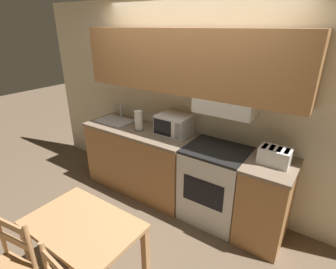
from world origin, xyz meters
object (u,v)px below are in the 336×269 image
object	(u,v)px
stove_range	(214,184)
dining_table	(84,235)
toaster	(275,156)
sink_basin	(115,121)
paper_towel_roll	(139,121)
microwave	(174,124)

from	to	relation	value
stove_range	dining_table	xyz separation A→B (m)	(-0.49, -1.50, 0.13)
dining_table	toaster	bearing A→B (deg)	54.08
stove_range	sink_basin	size ratio (longest dim) A/B	1.85
paper_towel_roll	dining_table	xyz separation A→B (m)	(0.62, -1.45, -0.46)
microwave	sink_basin	distance (m)	0.97
microwave	sink_basin	bearing A→B (deg)	-173.27
stove_range	toaster	size ratio (longest dim) A/B	3.01
stove_range	dining_table	size ratio (longest dim) A/B	0.99
microwave	sink_basin	size ratio (longest dim) A/B	0.83
stove_range	sink_basin	xyz separation A→B (m)	(-1.60, -0.00, 0.48)
stove_range	toaster	bearing A→B (deg)	2.08
paper_towel_roll	toaster	bearing A→B (deg)	2.25
sink_basin	paper_towel_roll	size ratio (longest dim) A/B	1.94
stove_range	dining_table	world-z (taller)	stove_range
stove_range	sink_basin	world-z (taller)	sink_basin
microwave	stove_range	bearing A→B (deg)	-9.46
toaster	paper_towel_roll	world-z (taller)	paper_towel_roll
toaster	sink_basin	bearing A→B (deg)	-179.30
dining_table	stove_range	bearing A→B (deg)	71.78
toaster	stove_range	bearing A→B (deg)	-177.92
paper_towel_roll	dining_table	bearing A→B (deg)	-66.97
sink_basin	dining_table	size ratio (longest dim) A/B	0.53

